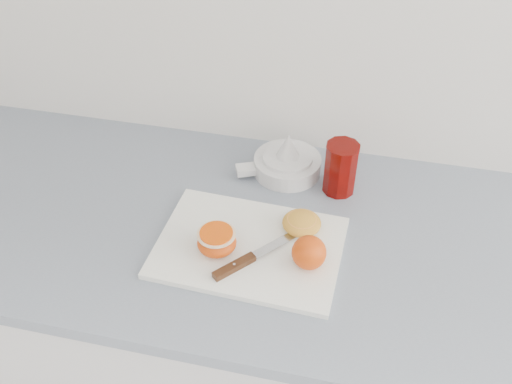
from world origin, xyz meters
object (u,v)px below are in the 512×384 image
(counter, at_px, (290,357))
(citrus_juicer, at_px, (287,162))
(cutting_board, at_px, (249,247))
(red_tumbler, at_px, (340,170))
(half_orange, at_px, (217,241))

(counter, distance_m, citrus_juicer, 0.51)
(cutting_board, height_order, citrus_juicer, citrus_juicer)
(cutting_board, height_order, red_tumbler, red_tumbler)
(cutting_board, xyz_separation_m, red_tumbler, (0.15, 0.22, 0.05))
(counter, height_order, red_tumbler, red_tumbler)
(counter, relative_size, half_orange, 30.96)
(red_tumbler, bearing_deg, citrus_juicer, 163.59)
(citrus_juicer, xyz_separation_m, red_tumbler, (0.12, -0.04, 0.03))
(counter, height_order, cutting_board, cutting_board)
(counter, height_order, citrus_juicer, citrus_juicer)
(citrus_juicer, height_order, red_tumbler, red_tumbler)
(counter, relative_size, cutting_board, 6.59)
(counter, bearing_deg, citrus_juicer, 108.00)
(half_orange, xyz_separation_m, citrus_juicer, (0.08, 0.28, -0.01))
(cutting_board, xyz_separation_m, half_orange, (-0.06, -0.03, 0.03))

